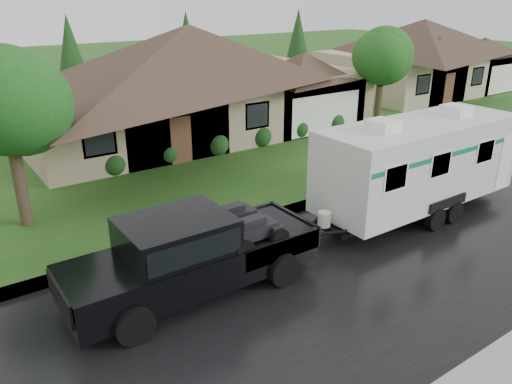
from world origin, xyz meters
The scene contains 11 objects.
ground centered at (0.00, 0.00, 0.00)m, with size 140.00×140.00×0.00m, color #25571B.
road centered at (0.00, -2.00, 0.01)m, with size 140.00×8.00×0.01m, color black.
curb centered at (0.00, 2.25, 0.07)m, with size 140.00×0.50×0.15m, color gray.
lawn centered at (0.00, 15.00, 0.07)m, with size 140.00×26.00×0.15m, color #25571B.
house_main centered at (2.29, 13.84, 3.59)m, with size 19.44×10.80×6.90m.
house_neighbor centered at (22.27, 14.34, 3.32)m, with size 15.12×9.72×6.45m.
tree_left_green centered at (-8.39, 6.15, 4.04)m, with size 3.39×3.39×5.62m.
tree_right_green centered at (10.69, 8.35, 3.87)m, with size 3.24×3.24×5.37m.
shrub_row centered at (2.00, 9.30, 0.65)m, with size 13.60×1.00×1.00m.
pickup_truck centered at (-5.76, -0.32, 1.17)m, with size 6.57×2.50×2.19m.
travel_trailer centered at (3.06, -0.32, 1.93)m, with size 8.10×2.85×3.64m.
Camera 1 is at (-10.72, -10.41, 7.28)m, focal length 35.00 mm.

